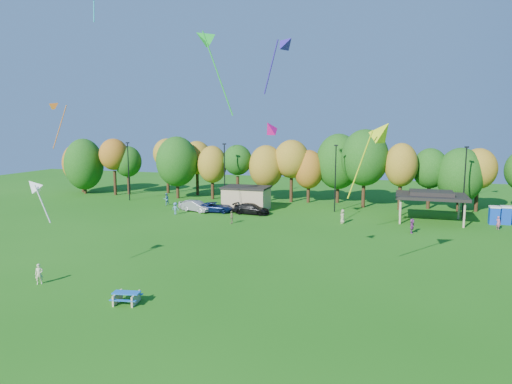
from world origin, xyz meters
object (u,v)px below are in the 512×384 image
(picnic_table, at_px, (127,297))
(kite_flyer, at_px, (39,274))
(porta_potties, at_px, (506,215))
(car_a, at_px, (193,205))
(car_c, at_px, (216,207))
(car_b, at_px, (197,206))
(car_d, at_px, (251,209))

(picnic_table, bearing_deg, kite_flyer, 160.85)
(porta_potties, relative_size, car_a, 0.84)
(picnic_table, xyz_separation_m, car_a, (-10.05, 31.80, 0.32))
(car_c, bearing_deg, car_b, 91.77)
(kite_flyer, bearing_deg, porta_potties, 3.96)
(car_b, bearing_deg, picnic_table, -144.16)
(picnic_table, height_order, car_a, car_a)
(car_d, bearing_deg, porta_potties, -81.35)
(porta_potties, bearing_deg, car_d, -174.43)
(car_b, relative_size, car_c, 0.91)
(car_a, bearing_deg, porta_potties, -70.63)
(car_b, bearing_deg, porta_potties, -65.54)
(kite_flyer, bearing_deg, car_b, 54.22)
(picnic_table, distance_m, kite_flyer, 8.34)
(picnic_table, xyz_separation_m, car_d, (-1.56, 31.63, 0.27))
(picnic_table, relative_size, car_a, 0.45)
(kite_flyer, relative_size, car_a, 0.34)
(picnic_table, bearing_deg, car_c, 91.70)
(picnic_table, xyz_separation_m, car_b, (-9.26, 31.14, 0.28))
(porta_potties, height_order, car_d, porta_potties)
(porta_potties, bearing_deg, car_b, -174.83)
(kite_flyer, bearing_deg, picnic_table, -46.69)
(car_b, bearing_deg, kite_flyer, -158.74)
(picnic_table, bearing_deg, car_a, 97.34)
(car_a, xyz_separation_m, car_b, (0.79, -0.65, -0.04))
(car_c, relative_size, car_d, 0.99)
(car_b, xyz_separation_m, car_c, (2.62, 0.35, -0.05))
(porta_potties, distance_m, car_b, 38.58)
(porta_potties, distance_m, picnic_table, 45.27)
(kite_flyer, bearing_deg, car_d, 39.85)
(porta_potties, distance_m, car_a, 39.32)
(car_c, bearing_deg, car_d, -94.42)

